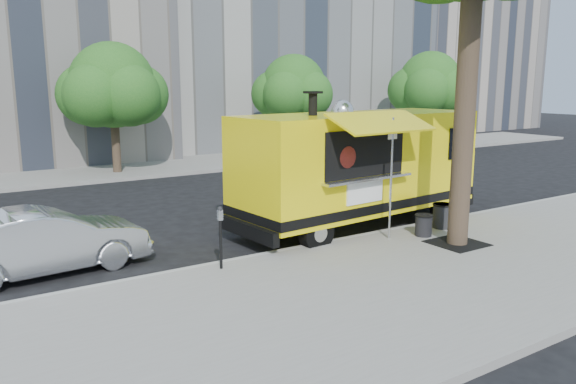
% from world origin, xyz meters
% --- Properties ---
extents(ground, '(120.00, 120.00, 0.00)m').
position_xyz_m(ground, '(0.00, 0.00, 0.00)').
color(ground, black).
rests_on(ground, ground).
extents(sidewalk, '(60.00, 6.00, 0.15)m').
position_xyz_m(sidewalk, '(0.00, -4.00, 0.07)').
color(sidewalk, gray).
rests_on(sidewalk, ground).
extents(curb, '(60.00, 0.14, 0.16)m').
position_xyz_m(curb, '(0.00, -0.93, 0.07)').
color(curb, '#999993').
rests_on(curb, ground).
extents(far_sidewalk, '(60.00, 5.00, 0.15)m').
position_xyz_m(far_sidewalk, '(0.00, 13.50, 0.07)').
color(far_sidewalk, gray).
rests_on(far_sidewalk, ground).
extents(building_right, '(16.00, 12.00, 16.00)m').
position_xyz_m(building_right, '(30.00, 24.00, 8.00)').
color(building_right, '#A7998B').
rests_on(building_right, ground).
extents(tree_well, '(1.20, 1.20, 0.02)m').
position_xyz_m(tree_well, '(2.60, -2.80, 0.15)').
color(tree_well, black).
rests_on(tree_well, sidewalk).
extents(far_tree_b, '(3.60, 3.60, 5.50)m').
position_xyz_m(far_tree_b, '(-1.00, 12.70, 3.83)').
color(far_tree_b, '#33261C').
rests_on(far_tree_b, far_sidewalk).
extents(far_tree_c, '(3.24, 3.24, 5.21)m').
position_xyz_m(far_tree_c, '(8.00, 12.40, 3.72)').
color(far_tree_c, '#33261C').
rests_on(far_tree_c, far_sidewalk).
extents(far_tree_d, '(3.78, 3.78, 5.64)m').
position_xyz_m(far_tree_d, '(18.00, 12.60, 3.89)').
color(far_tree_d, '#33261C').
rests_on(far_tree_d, far_sidewalk).
extents(sign_post, '(0.28, 0.06, 3.00)m').
position_xyz_m(sign_post, '(1.55, -1.55, 1.85)').
color(sign_post, silver).
rests_on(sign_post, sidewalk).
extents(parking_meter, '(0.11, 0.11, 1.33)m').
position_xyz_m(parking_meter, '(-3.00, -1.35, 0.98)').
color(parking_meter, black).
rests_on(parking_meter, sidewalk).
extents(food_truck, '(7.70, 3.96, 3.73)m').
position_xyz_m(food_truck, '(1.96, 0.17, 1.76)').
color(food_truck, '#FFE80D').
rests_on(food_truck, ground).
extents(sedan, '(4.33, 1.80, 1.39)m').
position_xyz_m(sedan, '(-6.04, 0.79, 0.70)').
color(sedan, silver).
rests_on(sedan, ground).
extents(trash_bin_left, '(0.54, 0.54, 0.65)m').
position_xyz_m(trash_bin_left, '(3.45, -1.57, 0.50)').
color(trash_bin_left, black).
rests_on(trash_bin_left, sidewalk).
extents(trash_bin_right, '(0.46, 0.46, 0.55)m').
position_xyz_m(trash_bin_right, '(2.44, -1.86, 0.44)').
color(trash_bin_right, black).
rests_on(trash_bin_right, sidewalk).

